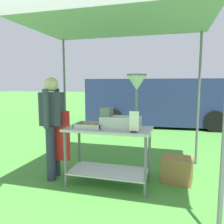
# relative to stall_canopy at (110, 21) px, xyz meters

# --- Properties ---
(ground_plane) EXTENTS (70.00, 70.00, 0.00)m
(ground_plane) POSITION_rel_stall_canopy_xyz_m (-0.15, 4.96, -2.39)
(ground_plane) COLOR #478E38
(stall_canopy) EXTENTS (2.90, 2.46, 2.48)m
(stall_canopy) POSITION_rel_stall_canopy_xyz_m (0.00, 0.00, 0.00)
(stall_canopy) COLOR slate
(stall_canopy) RESTS_ON ground
(donut_cart) EXTENTS (1.26, 0.61, 0.87)m
(donut_cart) POSITION_rel_stall_canopy_xyz_m (0.00, -0.10, -1.78)
(donut_cart) COLOR #B7B7BC
(donut_cart) RESTS_ON ground
(donut_tray) EXTENTS (0.41, 0.32, 0.07)m
(donut_tray) POSITION_rel_stall_canopy_xyz_m (-0.27, -0.17, -1.50)
(donut_tray) COLOR #B7B7BC
(donut_tray) RESTS_ON donut_cart
(donut_fryer) EXTENTS (0.64, 0.28, 0.77)m
(donut_fryer) POSITION_rel_stall_canopy_xyz_m (0.25, -0.13, -1.24)
(donut_fryer) COLOR #B7B7BC
(donut_fryer) RESTS_ON donut_cart
(menu_sign) EXTENTS (0.13, 0.05, 0.28)m
(menu_sign) POSITION_rel_stall_canopy_xyz_m (0.41, -0.30, -1.40)
(menu_sign) COLOR black
(menu_sign) RESTS_ON donut_cart
(vendor) EXTENTS (0.46, 0.54, 1.61)m
(vendor) POSITION_rel_stall_canopy_xyz_m (-0.92, -0.08, -1.49)
(vendor) COLOR #2D3347
(vendor) RESTS_ON ground
(supply_crate) EXTENTS (0.49, 0.41, 0.39)m
(supply_crate) POSITION_rel_stall_canopy_xyz_m (0.99, 0.28, -2.20)
(supply_crate) COLOR olive
(supply_crate) RESTS_ON ground
(van_navy) EXTENTS (5.42, 2.38, 1.69)m
(van_navy) POSITION_rel_stall_canopy_xyz_m (0.47, 5.27, -1.52)
(van_navy) COLOR navy
(van_navy) RESTS_ON ground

